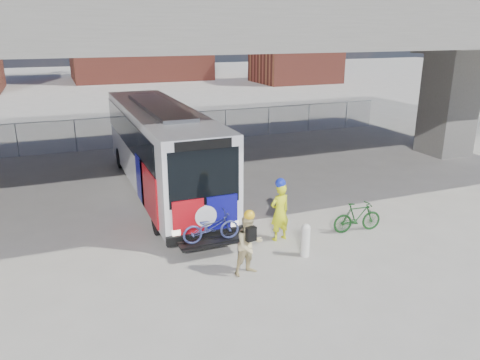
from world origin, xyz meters
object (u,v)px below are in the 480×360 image
bollard (305,239)px  bike_parked (357,217)px  bus (160,143)px  cyclist_hivis (280,211)px  cyclist_tan (249,244)px

bollard → bike_parked: bollard is taller
bus → cyclist_hivis: bearing=-69.0°
cyclist_hivis → bike_parked: size_ratio=1.21×
bollard → bike_parked: size_ratio=0.60×
bus → cyclist_tan: bearing=-85.5°
bollard → cyclist_hivis: (-0.21, 1.35, 0.46)m
bus → cyclist_hivis: bus is taller
cyclist_hivis → cyclist_tan: size_ratio=1.10×
bollard → cyclist_hivis: bearing=98.7°
cyclist_hivis → bike_parked: cyclist_hivis is taller
bus → cyclist_tan: (0.63, -8.03, -1.20)m
cyclist_tan → bus: bearing=84.0°
bollard → cyclist_tan: cyclist_tan is taller
cyclist_tan → bike_parked: bearing=5.5°
bollard → bike_parked: (2.55, 0.94, -0.04)m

